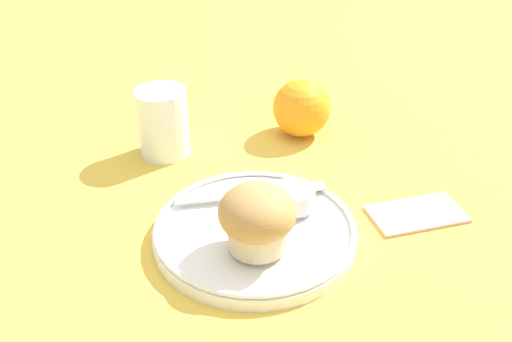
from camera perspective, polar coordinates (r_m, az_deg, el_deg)
ground_plane at (r=0.64m, az=0.96°, el=-6.53°), size 3.00×3.00×0.00m
plate at (r=0.63m, az=-0.12°, el=-6.01°), size 0.23×0.23×0.02m
muffin at (r=0.58m, az=0.14°, el=-4.68°), size 0.08×0.08×0.07m
cream_ramekin at (r=0.65m, az=3.75°, el=-2.55°), size 0.05×0.05×0.02m
berry_pair at (r=0.67m, az=-0.42°, el=-1.79°), size 0.03×0.02×0.02m
butter_knife at (r=0.67m, az=-0.66°, el=-2.22°), size 0.18×0.03×0.00m
orange_fruit at (r=0.83m, az=4.58°, el=6.30°), size 0.08×0.08×0.08m
juice_glass at (r=0.78m, az=-9.29°, el=4.81°), size 0.07×0.07×0.09m
folded_napkin at (r=0.70m, az=15.80°, el=-4.02°), size 0.11×0.06×0.01m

